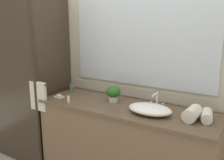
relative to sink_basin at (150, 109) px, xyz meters
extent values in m
cube|color=#B2A893|center=(-0.28, 0.40, 0.36)|extent=(4.40, 0.05, 2.60)
cube|color=#B2A893|center=(-0.28, 0.37, 0.01)|extent=(1.80, 0.01, 0.11)
cube|color=silver|center=(-0.28, 0.37, 0.66)|extent=(1.59, 0.01, 1.10)
cube|color=brown|center=(-0.28, 0.06, -0.51)|extent=(1.80, 0.56, 0.87)
cube|color=brown|center=(-0.28, 0.05, -0.06)|extent=(1.80, 0.58, 0.03)
cylinder|color=#2D2319|center=(-1.23, -0.22, 0.06)|extent=(0.04, 0.04, 2.00)
cube|color=#382B21|center=(-1.73, -0.22, 0.06)|extent=(0.96, 0.01, 1.96)
cube|color=#382B21|center=(-1.23, 0.07, 0.06)|extent=(0.01, 0.57, 1.96)
cylinder|color=#2D2319|center=(-1.21, -0.21, 0.12)|extent=(0.32, 0.02, 0.02)
cube|color=silver|center=(-1.21, -0.21, -0.02)|extent=(0.22, 0.04, 0.32)
ellipsoid|color=white|center=(0.00, 0.00, 0.00)|extent=(0.41, 0.28, 0.09)
cube|color=silver|center=(0.00, 0.17, -0.03)|extent=(0.17, 0.04, 0.02)
cylinder|color=silver|center=(0.00, 0.17, 0.04)|extent=(0.02, 0.02, 0.13)
cylinder|color=silver|center=(0.00, 0.11, 0.11)|extent=(0.02, 0.11, 0.02)
cylinder|color=silver|center=(-0.06, 0.17, 0.00)|extent=(0.02, 0.02, 0.04)
cylinder|color=silver|center=(0.06, 0.17, 0.00)|extent=(0.02, 0.02, 0.04)
cylinder|color=beige|center=(-0.46, 0.13, -0.01)|extent=(0.10, 0.10, 0.06)
ellipsoid|color=#275F23|center=(-0.46, 0.13, 0.07)|extent=(0.15, 0.15, 0.12)
cube|color=silver|center=(-1.05, -0.06, -0.04)|extent=(0.10, 0.07, 0.01)
ellipsoid|color=beige|center=(-1.05, -0.06, -0.02)|extent=(0.07, 0.04, 0.02)
cylinder|color=#4C7056|center=(-1.07, 0.16, 0.00)|extent=(0.03, 0.03, 0.09)
cylinder|color=#2D6638|center=(-1.07, 0.16, 0.05)|extent=(0.02, 0.02, 0.02)
cylinder|color=silver|center=(-0.83, -0.15, 0.00)|extent=(0.03, 0.03, 0.08)
cylinder|color=#2D6638|center=(-0.83, -0.15, 0.04)|extent=(0.02, 0.02, 0.01)
cylinder|color=silver|center=(0.48, 0.09, 0.00)|extent=(0.12, 0.21, 0.09)
cylinder|color=silver|center=(0.37, 0.04, 0.02)|extent=(0.13, 0.21, 0.12)
camera|label=1|loc=(0.82, -1.99, 0.77)|focal=39.87mm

